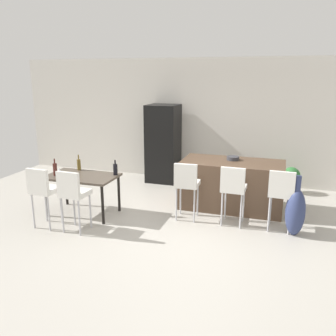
{
  "coord_description": "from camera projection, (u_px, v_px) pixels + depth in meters",
  "views": [
    {
      "loc": [
        1.58,
        -5.46,
        2.52
      ],
      "look_at": [
        -0.36,
        0.53,
        0.85
      ],
      "focal_mm": 37.84,
      "sensor_mm": 36.0,
      "label": 1
    }
  ],
  "objects": [
    {
      "name": "wine_bottle_left",
      "position": [
        115.0,
        169.0,
        6.44
      ],
      "size": [
        0.08,
        0.08,
        0.28
      ],
      "color": "black",
      "rests_on": "dining_table"
    },
    {
      "name": "bar_chair_middle",
      "position": [
        233.0,
        186.0,
        5.94
      ],
      "size": [
        0.41,
        0.41,
        1.05
      ],
      "color": "silver",
      "rests_on": "ground_plane"
    },
    {
      "name": "ground_plane",
      "position": [
        178.0,
        224.0,
        6.14
      ],
      "size": [
        10.0,
        10.0,
        0.0
      ],
      "primitive_type": "plane",
      "color": "#ADA89E"
    },
    {
      "name": "back_wall",
      "position": [
        212.0,
        121.0,
        8.39
      ],
      "size": [
        10.0,
        0.12,
        2.9
      ],
      "primitive_type": "cube",
      "color": "beige",
      "rests_on": "ground_plane"
    },
    {
      "name": "wine_bottle_near",
      "position": [
        79.0,
        164.0,
        6.77
      ],
      "size": [
        0.07,
        0.07,
        0.3
      ],
      "color": "brown",
      "rests_on": "dining_table"
    },
    {
      "name": "floor_vase",
      "position": [
        295.0,
        212.0,
        5.64
      ],
      "size": [
        0.31,
        0.31,
        0.99
      ],
      "color": "navy",
      "rests_on": "ground_plane"
    },
    {
      "name": "bar_chair_right",
      "position": [
        281.0,
        191.0,
        5.71
      ],
      "size": [
        0.41,
        0.41,
        1.05
      ],
      "color": "silver",
      "rests_on": "ground_plane"
    },
    {
      "name": "kitchen_island",
      "position": [
        232.0,
        185.0,
        6.83
      ],
      "size": [
        1.92,
        0.94,
        0.92
      ],
      "primitive_type": "cube",
      "color": "#4C3828",
      "rests_on": "ground_plane"
    },
    {
      "name": "bar_chair_left",
      "position": [
        187.0,
        182.0,
        6.18
      ],
      "size": [
        0.42,
        0.42,
        1.05
      ],
      "color": "silver",
      "rests_on": "ground_plane"
    },
    {
      "name": "dining_chair_near",
      "position": [
        43.0,
        188.0,
        5.85
      ],
      "size": [
        0.42,
        0.42,
        1.05
      ],
      "color": "silver",
      "rests_on": "ground_plane"
    },
    {
      "name": "dining_table",
      "position": [
        82.0,
        179.0,
        6.46
      ],
      "size": [
        1.27,
        0.76,
        0.74
      ],
      "color": "#4C4238",
      "rests_on": "ground_plane"
    },
    {
      "name": "wine_bottle_far",
      "position": [
        55.0,
        169.0,
        6.4
      ],
      "size": [
        0.07,
        0.07,
        0.31
      ],
      "color": "#471E19",
      "rests_on": "dining_table"
    },
    {
      "name": "dining_chair_far",
      "position": [
        73.0,
        191.0,
        5.68
      ],
      "size": [
        0.42,
        0.42,
        1.05
      ],
      "color": "silver",
      "rests_on": "ground_plane"
    },
    {
      "name": "fruit_bowl",
      "position": [
        233.0,
        158.0,
        6.82
      ],
      "size": [
        0.24,
        0.24,
        0.07
      ],
      "primitive_type": "cylinder",
      "color": "#333338",
      "rests_on": "kitchen_island"
    },
    {
      "name": "wine_glass_middle",
      "position": [
        59.0,
        170.0,
        6.33
      ],
      "size": [
        0.07,
        0.07,
        0.17
      ],
      "color": "silver",
      "rests_on": "dining_table"
    },
    {
      "name": "potted_plant",
      "position": [
        291.0,
        178.0,
        7.71
      ],
      "size": [
        0.37,
        0.37,
        0.58
      ],
      "color": "#996B4C",
      "rests_on": "ground_plane"
    },
    {
      "name": "refrigerator",
      "position": [
        163.0,
        144.0,
        8.45
      ],
      "size": [
        0.72,
        0.68,
        1.84
      ],
      "primitive_type": "cube",
      "color": "black",
      "rests_on": "ground_plane"
    }
  ]
}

